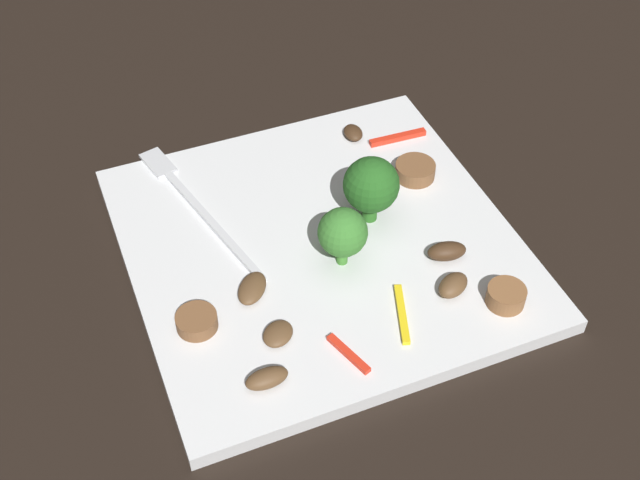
% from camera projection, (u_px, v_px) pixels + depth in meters
% --- Properties ---
extents(ground_plane, '(1.40, 1.40, 0.00)m').
position_uv_depth(ground_plane, '(320.00, 251.00, 0.63)').
color(ground_plane, black).
extents(plate, '(0.29, 0.29, 0.01)m').
position_uv_depth(plate, '(320.00, 246.00, 0.63)').
color(plate, white).
rests_on(plate, ground_plane).
extents(fork, '(0.18, 0.05, 0.00)m').
position_uv_depth(fork, '(192.00, 201.00, 0.65)').
color(fork, silver).
rests_on(fork, plate).
extents(broccoli_floret_0, '(0.04, 0.04, 0.05)m').
position_uv_depth(broccoli_floret_0, '(343.00, 233.00, 0.59)').
color(broccoli_floret_0, '#408630').
rests_on(broccoli_floret_0, plate).
extents(broccoli_floret_1, '(0.04, 0.04, 0.06)m').
position_uv_depth(broccoli_floret_1, '(371.00, 186.00, 0.62)').
color(broccoli_floret_1, '#296420').
rests_on(broccoli_floret_1, plate).
extents(sausage_slice_0, '(0.04, 0.04, 0.01)m').
position_uv_depth(sausage_slice_0, '(506.00, 296.00, 0.58)').
color(sausage_slice_0, brown).
rests_on(sausage_slice_0, plate).
extents(sausage_slice_1, '(0.04, 0.04, 0.01)m').
position_uv_depth(sausage_slice_1, '(197.00, 321.00, 0.56)').
color(sausage_slice_1, brown).
rests_on(sausage_slice_1, plate).
extents(sausage_slice_2, '(0.05, 0.05, 0.01)m').
position_uv_depth(sausage_slice_2, '(415.00, 170.00, 0.67)').
color(sausage_slice_2, brown).
rests_on(sausage_slice_2, plate).
extents(mushroom_0, '(0.03, 0.03, 0.01)m').
position_uv_depth(mushroom_0, '(453.00, 285.00, 0.58)').
color(mushroom_0, brown).
rests_on(mushroom_0, plate).
extents(mushroom_1, '(0.02, 0.03, 0.01)m').
position_uv_depth(mushroom_1, '(267.00, 378.00, 0.53)').
color(mushroom_1, brown).
rests_on(mushroom_1, plate).
extents(mushroom_2, '(0.04, 0.03, 0.01)m').
position_uv_depth(mushroom_2, '(252.00, 288.00, 0.58)').
color(mushroom_2, brown).
rests_on(mushroom_2, plate).
extents(mushroom_3, '(0.02, 0.03, 0.01)m').
position_uv_depth(mushroom_3, '(447.00, 251.00, 0.61)').
color(mushroom_3, '#422B19').
rests_on(mushroom_3, plate).
extents(mushroom_4, '(0.02, 0.02, 0.01)m').
position_uv_depth(mushroom_4, '(353.00, 133.00, 0.71)').
color(mushroom_4, '#422B19').
rests_on(mushroom_4, plate).
extents(mushroom_5, '(0.03, 0.03, 0.01)m').
position_uv_depth(mushroom_5, '(278.00, 334.00, 0.56)').
color(mushroom_5, brown).
rests_on(mushroom_5, plate).
extents(pepper_strip_0, '(0.05, 0.02, 0.00)m').
position_uv_depth(pepper_strip_0, '(402.00, 314.00, 0.57)').
color(pepper_strip_0, yellow).
rests_on(pepper_strip_0, plate).
extents(pepper_strip_1, '(0.01, 0.05, 0.00)m').
position_uv_depth(pepper_strip_1, '(398.00, 137.00, 0.71)').
color(pepper_strip_1, red).
rests_on(pepper_strip_1, plate).
extents(pepper_strip_2, '(0.04, 0.02, 0.00)m').
position_uv_depth(pepper_strip_2, '(348.00, 354.00, 0.55)').
color(pepper_strip_2, red).
rests_on(pepper_strip_2, plate).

